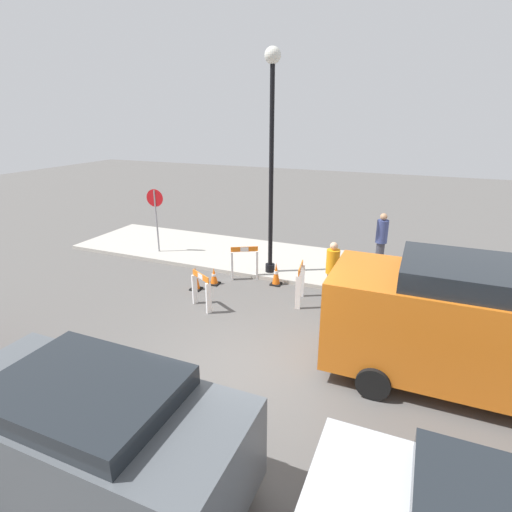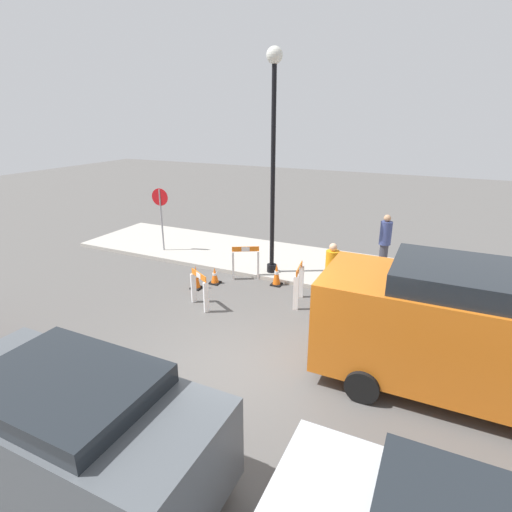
% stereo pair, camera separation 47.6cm
% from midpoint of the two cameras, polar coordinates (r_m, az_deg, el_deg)
% --- Properties ---
extents(ground_plane, '(60.00, 60.00, 0.00)m').
position_cam_midpoint_polar(ground_plane, '(7.99, -1.75, -16.59)').
color(ground_plane, '#565451').
extents(sidewalk_slab, '(18.00, 3.39, 0.12)m').
position_cam_midpoint_polar(sidewalk_slab, '(13.14, 10.67, -1.55)').
color(sidewalk_slab, '#ADA89E').
rests_on(sidewalk_slab, ground_plane).
extents(streetlamp_post, '(0.44, 0.44, 6.28)m').
position_cam_midpoint_polar(streetlamp_post, '(11.53, 3.74, 16.40)').
color(streetlamp_post, black).
rests_on(streetlamp_post, sidewalk_slab).
extents(stop_sign, '(0.60, 0.12, 2.22)m').
position_cam_midpoint_polar(stop_sign, '(14.29, -12.52, 6.52)').
color(stop_sign, gray).
rests_on(stop_sign, sidewalk_slab).
extents(barricade_0, '(0.77, 0.51, 1.03)m').
position_cam_midpoint_polar(barricade_0, '(11.94, -0.35, -0.84)').
color(barricade_0, white).
rests_on(barricade_0, ground_plane).
extents(barricade_1, '(0.72, 0.49, 0.96)m').
position_cam_midpoint_polar(barricade_1, '(10.30, -6.76, -4.68)').
color(barricade_1, white).
rests_on(barricade_1, ground_plane).
extents(barricade_2, '(0.27, 0.84, 1.05)m').
position_cam_midpoint_polar(barricade_2, '(10.49, 7.42, -3.91)').
color(barricade_2, white).
rests_on(barricade_2, ground_plane).
extents(traffic_cone_0, '(0.30, 0.30, 0.69)m').
position_cam_midpoint_polar(traffic_cone_0, '(11.47, -7.39, -3.09)').
color(traffic_cone_0, black).
rests_on(traffic_cone_0, ground_plane).
extents(traffic_cone_1, '(0.30, 0.30, 0.68)m').
position_cam_midpoint_polar(traffic_cone_1, '(11.62, 4.13, -2.67)').
color(traffic_cone_1, black).
rests_on(traffic_cone_1, ground_plane).
extents(traffic_cone_2, '(0.30, 0.30, 0.50)m').
position_cam_midpoint_polar(traffic_cone_2, '(11.78, -4.77, -2.85)').
color(traffic_cone_2, black).
rests_on(traffic_cone_2, ground_plane).
extents(person_worker, '(0.43, 0.43, 1.62)m').
position_cam_midpoint_polar(person_worker, '(10.64, 12.02, -2.10)').
color(person_worker, '#33333D').
rests_on(person_worker, ground_plane).
extents(person_pedestrian, '(0.37, 0.37, 1.78)m').
position_cam_midpoint_polar(person_pedestrian, '(12.85, 18.94, 2.03)').
color(person_pedestrian, '#33333D').
rests_on(person_pedestrian, sidewalk_slab).
extents(parked_car_1, '(3.98, 1.92, 1.74)m').
position_cam_midpoint_polar(parked_car_1, '(5.88, -22.46, -21.59)').
color(parked_car_1, '#4C5156').
rests_on(parked_car_1, ground_plane).
extents(work_van, '(5.26, 2.14, 2.38)m').
position_cam_midpoint_polar(work_van, '(7.88, 30.58, -9.10)').
color(work_van, '#D16619').
rests_on(work_van, ground_plane).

